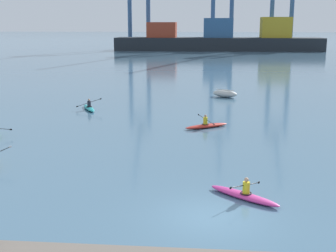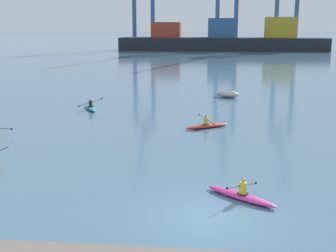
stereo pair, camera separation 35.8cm
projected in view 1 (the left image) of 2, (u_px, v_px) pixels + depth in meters
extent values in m
plane|color=#476B84|center=(211.00, 217.00, 17.29)|extent=(800.00, 800.00, 0.00)
cube|color=#1E2328|center=(218.00, 44.00, 124.00)|extent=(55.68, 8.99, 3.50)
cube|color=#993823|center=(162.00, 30.00, 124.48)|extent=(7.80, 6.30, 4.08)
cube|color=#2D5684|center=(218.00, 28.00, 123.05)|extent=(7.80, 6.30, 5.14)
cube|color=#B29323|center=(276.00, 27.00, 121.71)|extent=(7.80, 6.30, 5.41)
cylinder|color=#335684|center=(130.00, 7.00, 130.18)|extent=(1.20, 1.20, 23.61)
cylinder|color=#335684|center=(148.00, 7.00, 129.72)|extent=(1.20, 1.20, 23.61)
cylinder|color=#335684|center=(213.00, 3.00, 130.10)|extent=(1.20, 1.20, 25.93)
cylinder|color=#335684|center=(232.00, 3.00, 129.64)|extent=(1.20, 1.20, 25.93)
cylinder|color=#335684|center=(272.00, 3.00, 127.63)|extent=(1.20, 1.20, 25.66)
cylinder|color=#335684|center=(292.00, 3.00, 127.16)|extent=(1.20, 1.20, 25.66)
ellipsoid|color=beige|center=(225.00, 94.00, 45.48)|extent=(2.81, 2.19, 0.70)
cube|color=beige|center=(225.00, 90.00, 45.39)|extent=(1.75, 0.97, 0.06)
ellipsoid|color=silver|center=(10.00, 147.00, 23.49)|extent=(0.20, 0.13, 0.16)
ellipsoid|color=teal|center=(89.00, 108.00, 38.92)|extent=(2.01, 3.33, 0.26)
torus|color=black|center=(89.00, 107.00, 38.79)|extent=(0.65, 0.65, 0.05)
cylinder|color=#23232D|center=(89.00, 104.00, 38.74)|extent=(0.30, 0.30, 0.50)
sphere|color=tan|center=(89.00, 100.00, 38.66)|extent=(0.19, 0.19, 0.19)
cylinder|color=black|center=(89.00, 103.00, 38.77)|extent=(1.85, 0.91, 0.57)
ellipsoid|color=black|center=(77.00, 107.00, 38.48)|extent=(0.20, 0.12, 0.15)
ellipsoid|color=black|center=(101.00, 99.00, 39.05)|extent=(0.20, 0.12, 0.15)
ellipsoid|color=red|center=(206.00, 126.00, 32.13)|extent=(3.21, 2.30, 0.26)
torus|color=black|center=(205.00, 124.00, 32.06)|extent=(0.67, 0.67, 0.05)
cylinder|color=gold|center=(205.00, 121.00, 32.00)|extent=(0.30, 0.30, 0.50)
sphere|color=tan|center=(205.00, 116.00, 31.93)|extent=(0.19, 0.19, 0.19)
cylinder|color=black|center=(206.00, 119.00, 32.00)|extent=(1.13, 1.79, 0.33)
ellipsoid|color=black|center=(199.00, 115.00, 32.87)|extent=(0.14, 0.19, 0.13)
ellipsoid|color=black|center=(214.00, 124.00, 31.13)|extent=(0.14, 0.19, 0.13)
ellipsoid|color=black|center=(11.00, 130.00, 29.76)|extent=(0.19, 0.13, 0.14)
ellipsoid|color=#C13384|center=(244.00, 196.00, 19.10)|extent=(3.04, 2.58, 0.26)
torus|color=black|center=(246.00, 193.00, 19.00)|extent=(0.69, 0.69, 0.05)
cylinder|color=gold|center=(246.00, 188.00, 18.95)|extent=(0.30, 0.30, 0.50)
sphere|color=tan|center=(247.00, 180.00, 18.87)|extent=(0.19, 0.19, 0.19)
cylinder|color=black|center=(245.00, 185.00, 18.96)|extent=(1.32, 1.65, 0.35)
ellipsoid|color=black|center=(231.00, 188.00, 18.19)|extent=(0.15, 0.18, 0.14)
ellipsoid|color=black|center=(259.00, 183.00, 19.73)|extent=(0.15, 0.18, 0.14)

